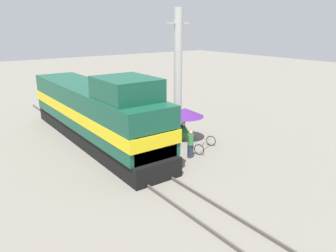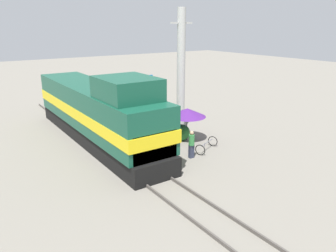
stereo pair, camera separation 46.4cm
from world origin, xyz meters
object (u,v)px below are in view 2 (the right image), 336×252
(vendor_umbrella, at_px, (187,112))
(person_bystander, at_px, (191,143))
(locomotive, at_px, (99,113))
(utility_pole, at_px, (181,70))
(bicycle, at_px, (207,145))
(billboard_sign, at_px, (142,86))

(vendor_umbrella, distance_m, person_bystander, 3.22)
(locomotive, height_order, utility_pole, utility_pole)
(vendor_umbrella, height_order, bicycle, vendor_umbrella)
(utility_pole, distance_m, billboard_sign, 4.05)
(utility_pole, distance_m, person_bystander, 6.69)
(locomotive, height_order, vendor_umbrella, locomotive)
(billboard_sign, relative_size, bicycle, 1.86)
(locomotive, relative_size, person_bystander, 9.31)
(bicycle, bearing_deg, person_bystander, -99.77)
(utility_pole, height_order, person_bystander, utility_pole)
(billboard_sign, height_order, person_bystander, billboard_sign)
(utility_pole, bearing_deg, locomotive, 174.64)
(billboard_sign, xyz_separation_m, person_bystander, (-1.62, -8.48, -1.90))
(locomotive, xyz_separation_m, person_bystander, (3.32, -5.54, -1.12))
(locomotive, bearing_deg, bicycle, -46.92)
(vendor_umbrella, bearing_deg, utility_pole, 62.65)
(billboard_sign, bearing_deg, utility_pole, -70.26)
(locomotive, xyz_separation_m, bicycle, (4.83, -5.17, -1.67))
(billboard_sign, distance_m, person_bystander, 8.84)
(vendor_umbrella, distance_m, bicycle, 2.71)
(billboard_sign, height_order, bicycle, billboard_sign)
(locomotive, distance_m, utility_pole, 6.65)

